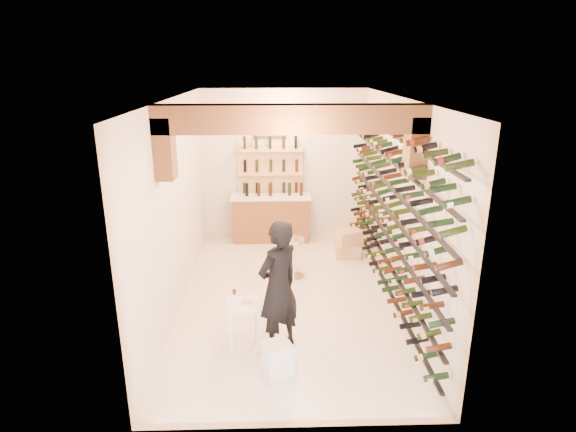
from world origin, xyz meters
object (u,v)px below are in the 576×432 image
object	(u,v)px
tasting_table	(244,311)
white_stool	(278,359)
crate_lower	(348,251)
person	(278,287)
wine_rack	(386,206)
back_counter	(271,216)
chrome_barstool	(294,255)

from	to	relation	value
tasting_table	white_stool	distance (m)	0.84
white_stool	crate_lower	world-z (taller)	white_stool
crate_lower	person	bearing A→B (deg)	-114.59
tasting_table	person	xyz separation A→B (m)	(0.47, -0.05, 0.38)
wine_rack	white_stool	xyz separation A→B (m)	(-1.73, -2.07, -1.34)
wine_rack	back_counter	xyz separation A→B (m)	(-1.83, 2.65, -1.02)
back_counter	white_stool	bearing A→B (deg)	-88.76
wine_rack	person	bearing A→B (deg)	-138.93
back_counter	person	xyz separation A→B (m)	(0.12, -4.14, 0.38)
wine_rack	crate_lower	size ratio (longest dim) A/B	12.31
tasting_table	chrome_barstool	bearing A→B (deg)	62.57
white_stool	crate_lower	distance (m)	3.94
wine_rack	back_counter	size ratio (longest dim) A/B	3.35
back_counter	chrome_barstool	distance (m)	1.98
back_counter	white_stool	distance (m)	4.73
wine_rack	crate_lower	bearing A→B (deg)	100.59
person	crate_lower	size ratio (longest dim) A/B	3.92
white_stool	tasting_table	bearing A→B (deg)	125.73
person	crate_lower	bearing A→B (deg)	-156.92
chrome_barstool	person	bearing A→B (deg)	-97.73
back_counter	tasting_table	xyz separation A→B (m)	(-0.35, -4.09, -0.00)
wine_rack	white_stool	bearing A→B (deg)	-129.86
wine_rack	person	distance (m)	2.36
tasting_table	crate_lower	distance (m)	3.60
back_counter	chrome_barstool	bearing A→B (deg)	-77.86
wine_rack	person	size ratio (longest dim) A/B	3.14
back_counter	crate_lower	distance (m)	1.90
chrome_barstool	crate_lower	xyz separation A→B (m)	(1.12, 0.89, -0.29)
person	crate_lower	world-z (taller)	person
white_stool	chrome_barstool	distance (m)	2.81
back_counter	tasting_table	bearing A→B (deg)	-94.87
back_counter	wine_rack	bearing A→B (deg)	-55.34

